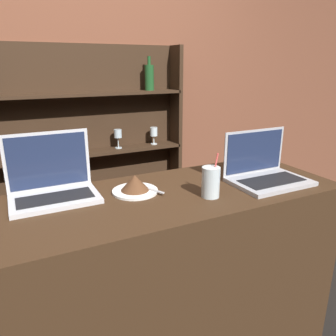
# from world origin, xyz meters

# --- Properties ---
(bar_counter) EXTENTS (1.74, 0.56, 1.00)m
(bar_counter) POSITION_xyz_m (0.00, 0.28, 0.50)
(bar_counter) COLOR #382314
(bar_counter) RESTS_ON ground_plane
(back_wall) EXTENTS (7.00, 0.06, 2.70)m
(back_wall) POSITION_xyz_m (0.00, 1.56, 1.35)
(back_wall) COLOR brown
(back_wall) RESTS_ON ground_plane
(back_shelf) EXTENTS (1.57, 0.18, 1.65)m
(back_shelf) POSITION_xyz_m (-0.01, 1.48, 0.87)
(back_shelf) COLOR #332114
(back_shelf) RESTS_ON ground_plane
(laptop_near) EXTENTS (0.33, 0.21, 0.26)m
(laptop_near) POSITION_xyz_m (-0.31, 0.44, 1.07)
(laptop_near) COLOR silver
(laptop_near) RESTS_ON bar_counter
(laptop_far) EXTENTS (0.34, 0.24, 0.23)m
(laptop_far) POSITION_xyz_m (0.58, 0.22, 1.05)
(laptop_far) COLOR #ADADB2
(laptop_far) RESTS_ON bar_counter
(cake_plate) EXTENTS (0.19, 0.19, 0.08)m
(cake_plate) POSITION_xyz_m (0.00, 0.35, 1.04)
(cake_plate) COLOR white
(cake_plate) RESTS_ON bar_counter
(water_glass) EXTENTS (0.07, 0.07, 0.18)m
(water_glass) POSITION_xyz_m (0.26, 0.17, 1.07)
(water_glass) COLOR silver
(water_glass) RESTS_ON bar_counter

